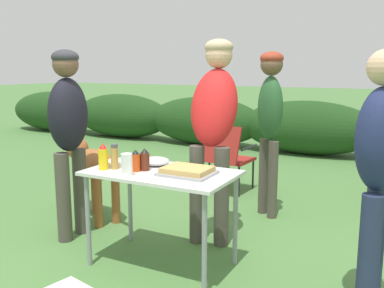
{
  "coord_description": "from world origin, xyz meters",
  "views": [
    {
      "loc": [
        1.63,
        -2.63,
        1.5
      ],
      "look_at": [
        0.06,
        0.38,
        0.89
      ],
      "focal_mm": 40.0,
      "sensor_mm": 36.0,
      "label": 1
    }
  ],
  "objects_px": {
    "mustard_bottle": "(103,157)",
    "standing_person_with_beanie": "(378,160)",
    "standing_person_in_dark_puffer": "(214,117)",
    "dog": "(92,166)",
    "spice_jar": "(115,157)",
    "hot_sauce_bottle": "(136,161)",
    "paper_cup_stack": "(127,165)",
    "bbq_sauce_bottle": "(145,160)",
    "standing_person_in_navy_coat": "(270,112)",
    "folding_table": "(161,181)",
    "food_tray": "(187,171)",
    "plate_stack": "(119,163)",
    "mixing_bowl": "(155,161)",
    "camp_chair_green_behind_table": "(228,155)",
    "standing_person_in_red_jacket": "(69,125)"
  },
  "relations": [
    {
      "from": "standing_person_in_navy_coat",
      "to": "spice_jar",
      "type": "bearing_deg",
      "value": -77.17
    },
    {
      "from": "hot_sauce_bottle",
      "to": "bbq_sauce_bottle",
      "type": "xyz_separation_m",
      "value": [
        0.04,
        0.05,
        0.0
      ]
    },
    {
      "from": "food_tray",
      "to": "standing_person_in_red_jacket",
      "type": "xyz_separation_m",
      "value": [
        -1.22,
        0.11,
        0.25
      ]
    },
    {
      "from": "plate_stack",
      "to": "paper_cup_stack",
      "type": "xyz_separation_m",
      "value": [
        0.26,
        -0.25,
        0.06
      ]
    },
    {
      "from": "paper_cup_stack",
      "to": "mustard_bottle",
      "type": "bearing_deg",
      "value": 164.82
    },
    {
      "from": "mustard_bottle",
      "to": "standing_person_in_red_jacket",
      "type": "relative_size",
      "value": 0.12
    },
    {
      "from": "hot_sauce_bottle",
      "to": "standing_person_in_red_jacket",
      "type": "distance_m",
      "value": 0.87
    },
    {
      "from": "plate_stack",
      "to": "standing_person_in_dark_puffer",
      "type": "bearing_deg",
      "value": 49.74
    },
    {
      "from": "standing_person_in_dark_puffer",
      "to": "dog",
      "type": "distance_m",
      "value": 1.41
    },
    {
      "from": "folding_table",
      "to": "mustard_bottle",
      "type": "relative_size",
      "value": 5.43
    },
    {
      "from": "plate_stack",
      "to": "camp_chair_green_behind_table",
      "type": "bearing_deg",
      "value": 87.42
    },
    {
      "from": "food_tray",
      "to": "folding_table",
      "type": "bearing_deg",
      "value": -179.42
    },
    {
      "from": "food_tray",
      "to": "standing_person_in_navy_coat",
      "type": "bearing_deg",
      "value": 84.19
    },
    {
      "from": "mixing_bowl",
      "to": "standing_person_in_red_jacket",
      "type": "bearing_deg",
      "value": -176.85
    },
    {
      "from": "paper_cup_stack",
      "to": "standing_person_with_beanie",
      "type": "bearing_deg",
      "value": 10.82
    },
    {
      "from": "standing_person_with_beanie",
      "to": "paper_cup_stack",
      "type": "bearing_deg",
      "value": -76.72
    },
    {
      "from": "folding_table",
      "to": "mustard_bottle",
      "type": "height_order",
      "value": "mustard_bottle"
    },
    {
      "from": "spice_jar",
      "to": "hot_sauce_bottle",
      "type": "bearing_deg",
      "value": 4.35
    },
    {
      "from": "mixing_bowl",
      "to": "spice_jar",
      "type": "xyz_separation_m",
      "value": [
        -0.2,
        -0.25,
        0.06
      ]
    },
    {
      "from": "mixing_bowl",
      "to": "standing_person_in_navy_coat",
      "type": "relative_size",
      "value": 0.14
    },
    {
      "from": "standing_person_in_dark_puffer",
      "to": "spice_jar",
      "type": "bearing_deg",
      "value": -130.58
    },
    {
      "from": "plate_stack",
      "to": "standing_person_in_dark_puffer",
      "type": "xyz_separation_m",
      "value": [
        0.53,
        0.63,
        0.33
      ]
    },
    {
      "from": "mustard_bottle",
      "to": "dog",
      "type": "xyz_separation_m",
      "value": [
        -0.75,
        0.73,
        -0.31
      ]
    },
    {
      "from": "mustard_bottle",
      "to": "standing_person_with_beanie",
      "type": "xyz_separation_m",
      "value": [
        1.89,
        0.24,
        0.12
      ]
    },
    {
      "from": "standing_person_in_navy_coat",
      "to": "camp_chair_green_behind_table",
      "type": "bearing_deg",
      "value": 178.17
    },
    {
      "from": "standing_person_in_red_jacket",
      "to": "mixing_bowl",
      "type": "bearing_deg",
      "value": -87.91
    },
    {
      "from": "mustard_bottle",
      "to": "mixing_bowl",
      "type": "bearing_deg",
      "value": 48.8
    },
    {
      "from": "folding_table",
      "to": "dog",
      "type": "bearing_deg",
      "value": 153.45
    },
    {
      "from": "spice_jar",
      "to": "bbq_sauce_bottle",
      "type": "xyz_separation_m",
      "value": [
        0.23,
        0.07,
        -0.01
      ]
    },
    {
      "from": "plate_stack",
      "to": "dog",
      "type": "bearing_deg",
      "value": 143.82
    },
    {
      "from": "paper_cup_stack",
      "to": "bbq_sauce_bottle",
      "type": "bearing_deg",
      "value": 82.96
    },
    {
      "from": "bbq_sauce_bottle",
      "to": "standing_person_in_dark_puffer",
      "type": "distance_m",
      "value": 0.78
    },
    {
      "from": "paper_cup_stack",
      "to": "hot_sauce_bottle",
      "type": "height_order",
      "value": "hot_sauce_bottle"
    },
    {
      "from": "folding_table",
      "to": "standing_person_in_red_jacket",
      "type": "bearing_deg",
      "value": 173.82
    },
    {
      "from": "food_tray",
      "to": "plate_stack",
      "type": "bearing_deg",
      "value": 177.81
    },
    {
      "from": "spice_jar",
      "to": "mixing_bowl",
      "type": "bearing_deg",
      "value": 51.82
    },
    {
      "from": "food_tray",
      "to": "spice_jar",
      "type": "xyz_separation_m",
      "value": [
        -0.57,
        -0.1,
        0.07
      ]
    },
    {
      "from": "paper_cup_stack",
      "to": "bbq_sauce_bottle",
      "type": "height_order",
      "value": "bbq_sauce_bottle"
    },
    {
      "from": "dog",
      "to": "standing_person_in_red_jacket",
      "type": "bearing_deg",
      "value": -137.56
    },
    {
      "from": "dog",
      "to": "bbq_sauce_bottle",
      "type": "bearing_deg",
      "value": -97.77
    },
    {
      "from": "paper_cup_stack",
      "to": "folding_table",
      "type": "bearing_deg",
      "value": 56.25
    },
    {
      "from": "bbq_sauce_bottle",
      "to": "dog",
      "type": "height_order",
      "value": "bbq_sauce_bottle"
    },
    {
      "from": "paper_cup_stack",
      "to": "camp_chair_green_behind_table",
      "type": "height_order",
      "value": "paper_cup_stack"
    },
    {
      "from": "mixing_bowl",
      "to": "camp_chair_green_behind_table",
      "type": "bearing_deg",
      "value": 95.02
    },
    {
      "from": "standing_person_in_navy_coat",
      "to": "bbq_sauce_bottle",
      "type": "bearing_deg",
      "value": -70.68
    },
    {
      "from": "paper_cup_stack",
      "to": "spice_jar",
      "type": "distance_m",
      "value": 0.24
    },
    {
      "from": "paper_cup_stack",
      "to": "dog",
      "type": "distance_m",
      "value": 1.33
    },
    {
      "from": "standing_person_in_navy_coat",
      "to": "standing_person_in_dark_puffer",
      "type": "bearing_deg",
      "value": -69.12
    },
    {
      "from": "mustard_bottle",
      "to": "standing_person_in_dark_puffer",
      "type": "bearing_deg",
      "value": 55.88
    },
    {
      "from": "folding_table",
      "to": "camp_chair_green_behind_table",
      "type": "height_order",
      "value": "camp_chair_green_behind_table"
    }
  ]
}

